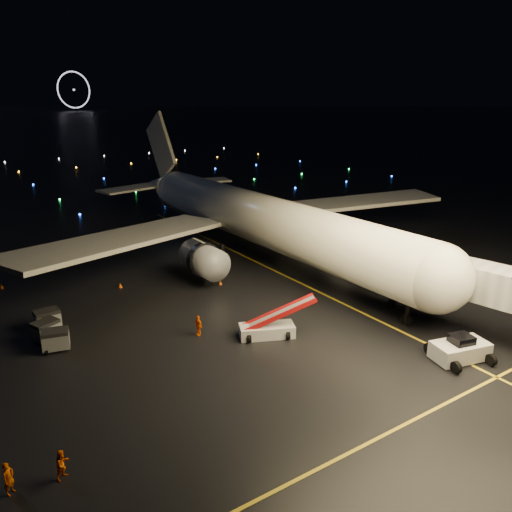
# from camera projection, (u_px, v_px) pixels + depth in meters

# --- Properties ---
(lane_centre) EXTENTS (0.25, 80.00, 0.02)m
(lane_centre) POSITION_uv_depth(u_px,v_px,m) (294.00, 280.00, 57.39)
(lane_centre) COLOR gold
(lane_centre) RESTS_ON ground
(lane_cross) EXTENTS (60.00, 0.25, 0.02)m
(lane_cross) POSITION_uv_depth(u_px,v_px,m) (325.00, 465.00, 28.62)
(lane_cross) COLOR gold
(lane_cross) RESTS_ON ground
(airliner) EXTENTS (64.07, 61.01, 17.76)m
(airliner) POSITION_uv_depth(u_px,v_px,m) (244.00, 187.00, 64.69)
(airliner) COLOR silver
(airliner) RESTS_ON ground
(pushback_tug) EXTENTS (4.88, 3.33, 2.12)m
(pushback_tug) POSITION_uv_depth(u_px,v_px,m) (460.00, 348.00, 39.81)
(pushback_tug) COLOR beige
(pushback_tug) RESTS_ON ground
(belt_loader) EXTENTS (7.20, 4.63, 3.41)m
(belt_loader) POSITION_uv_depth(u_px,v_px,m) (267.00, 318.00, 43.49)
(belt_loader) COLOR beige
(belt_loader) RESTS_ON ground
(crew_a) EXTENTS (0.83, 0.81, 1.93)m
(crew_a) POSITION_uv_depth(u_px,v_px,m) (8.00, 478.00, 26.32)
(crew_a) COLOR #EE5500
(crew_a) RESTS_ON ground
(crew_b) EXTENTS (1.09, 1.03, 1.78)m
(crew_b) POSITION_uv_depth(u_px,v_px,m) (63.00, 464.00, 27.45)
(crew_b) COLOR #EE5500
(crew_b) RESTS_ON ground
(crew_c) EXTENTS (0.59, 1.14, 1.86)m
(crew_c) POSITION_uv_depth(u_px,v_px,m) (198.00, 325.00, 43.95)
(crew_c) COLOR #EE5500
(crew_c) RESTS_ON ground
(safety_cone_0) EXTENTS (0.50, 0.50, 0.46)m
(safety_cone_0) POSITION_uv_depth(u_px,v_px,m) (220.00, 283.00, 55.97)
(safety_cone_0) COLOR #FD5B08
(safety_cone_0) RESTS_ON ground
(safety_cone_1) EXTENTS (0.55, 0.55, 0.49)m
(safety_cone_1) POSITION_uv_depth(u_px,v_px,m) (208.00, 260.00, 63.58)
(safety_cone_1) COLOR #FD5B08
(safety_cone_1) RESTS_ON ground
(safety_cone_2) EXTENTS (0.55, 0.55, 0.53)m
(safety_cone_2) POSITION_uv_depth(u_px,v_px,m) (120.00, 285.00, 55.08)
(safety_cone_2) COLOR #FD5B08
(safety_cone_2) RESTS_ON ground
(safety_cone_3) EXTENTS (0.45, 0.45, 0.49)m
(safety_cone_3) POSITION_uv_depth(u_px,v_px,m) (2.00, 286.00, 54.83)
(safety_cone_3) COLOR #FD5B08
(safety_cone_3) RESTS_ON ground
(ferris_wheel) EXTENTS (49.33, 16.80, 52.00)m
(ferris_wheel) POSITION_uv_depth(u_px,v_px,m) (74.00, 91.00, 692.04)
(ferris_wheel) COLOR black
(ferris_wheel) RESTS_ON ground
(taxiway_lights) EXTENTS (164.00, 92.00, 0.36)m
(taxiway_lights) POSITION_uv_depth(u_px,v_px,m) (30.00, 181.00, 123.27)
(taxiway_lights) COLOR black
(taxiway_lights) RESTS_ON ground
(baggage_cart_0) EXTENTS (2.51, 2.18, 1.79)m
(baggage_cart_0) POSITION_uv_depth(u_px,v_px,m) (46.00, 331.00, 43.05)
(baggage_cart_0) COLOR gray
(baggage_cart_0) RESTS_ON ground
(baggage_cart_1) EXTENTS (2.42, 1.96, 1.80)m
(baggage_cart_1) POSITION_uv_depth(u_px,v_px,m) (56.00, 340.00, 41.37)
(baggage_cart_1) COLOR gray
(baggage_cart_1) RESTS_ON ground
(baggage_cart_2) EXTENTS (2.20, 1.60, 1.81)m
(baggage_cart_2) POSITION_uv_depth(u_px,v_px,m) (47.00, 319.00, 45.18)
(baggage_cart_2) COLOR gray
(baggage_cart_2) RESTS_ON ground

